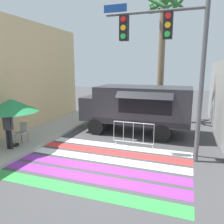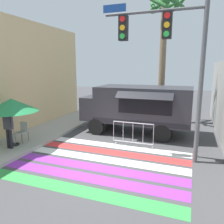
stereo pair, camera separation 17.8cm
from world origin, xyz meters
name	(u,v)px [view 1 (the left image)]	position (x,y,z in m)	size (l,w,h in m)	color
ground_plane	(101,164)	(0.00, 0.00, 0.00)	(60.00, 60.00, 0.00)	#424244
crosswalk_painted	(101,163)	(0.00, 0.07, 0.00)	(6.40, 4.36, 0.01)	green
food_truck	(135,105)	(0.22, 4.36, 1.51)	(5.67, 2.85, 2.51)	#2D2D33
traffic_signal_pole	(168,48)	(2.08, 1.41, 4.17)	(3.75, 0.29, 5.79)	#515456
patio_umbrella	(11,105)	(-4.11, 0.19, 1.92)	(2.18, 2.18, 2.06)	black
folding_chair	(22,130)	(-4.15, 0.75, 0.68)	(0.42, 0.42, 0.88)	#4C4C51
vendor_person	(8,125)	(-4.02, -0.17, 1.16)	(0.53, 0.23, 1.77)	black
barricade_front	(133,135)	(0.68, 2.16, 0.55)	(1.84, 0.44, 1.12)	#B7BABF
palm_tree	(162,40)	(1.15, 7.29, 5.12)	(2.38, 2.60, 7.63)	#7A664C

